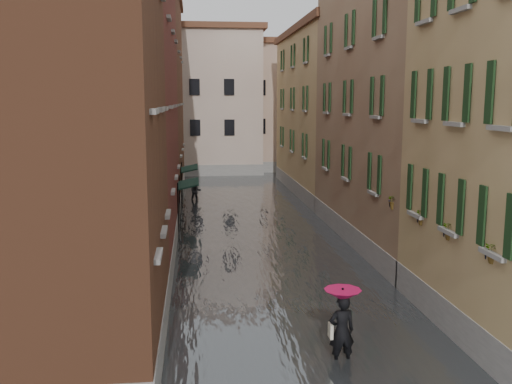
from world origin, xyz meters
TOP-DOWN VIEW (x-y plane):
  - ground at (0.00, 0.00)m, footprint 120.00×120.00m
  - floodwater at (0.00, 13.00)m, footprint 10.00×60.00m
  - building_left_near at (-7.00, -2.00)m, footprint 6.00×8.00m
  - building_left_mid at (-7.00, 9.00)m, footprint 6.00×14.00m
  - building_left_far at (-7.00, 24.00)m, footprint 6.00×16.00m
  - building_right_mid at (7.00, 9.00)m, footprint 6.00×14.00m
  - building_right_far at (7.00, 24.00)m, footprint 6.00×16.00m
  - building_end_cream at (-3.00, 38.00)m, footprint 12.00×9.00m
  - building_end_pink at (6.00, 40.00)m, footprint 10.00×9.00m
  - awning_near at (-3.49, 12.72)m, footprint 1.09×2.93m
  - awning_far at (-3.49, 19.49)m, footprint 1.09×2.90m
  - window_planters at (4.12, -0.81)m, footprint 0.59×7.83m
  - pedestrian_main at (0.60, -3.31)m, footprint 0.97×0.97m
  - pedestrian_far at (-3.07, 21.27)m, footprint 0.83×0.68m

SIDE VIEW (x-z plane):
  - ground at x=0.00m, z-range 0.00..0.00m
  - floodwater at x=0.00m, z-range 0.00..0.20m
  - pedestrian_far at x=-3.07m, z-range 0.00..1.58m
  - pedestrian_main at x=0.60m, z-range 0.21..2.27m
  - awning_far at x=-3.49m, z-range 1.06..3.86m
  - awning_near at x=-3.49m, z-range 1.06..3.86m
  - window_planters at x=4.12m, z-range 3.09..3.93m
  - building_right_far at x=7.00m, z-range 0.00..11.50m
  - building_end_pink at x=6.00m, z-range 0.00..12.00m
  - building_left_mid at x=-7.00m, z-range 0.00..12.50m
  - building_left_near at x=-7.00m, z-range 0.00..13.00m
  - building_right_mid at x=7.00m, z-range 0.00..13.00m
  - building_end_cream at x=-3.00m, z-range 0.00..13.00m
  - building_left_far at x=-7.00m, z-range 0.00..14.00m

